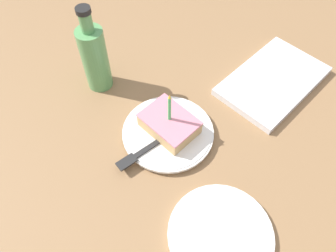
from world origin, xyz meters
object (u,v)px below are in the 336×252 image
Objects in this scene: marble_board at (273,81)px; cake_slice at (169,124)px; plate at (168,133)px; fork at (145,150)px; bottle at (95,57)px; side_plate at (220,235)px.

cake_slice is at bearing -14.89° from marble_board.
cake_slice is (-0.01, -0.00, 0.03)m from plate.
fork is (0.08, 0.00, -0.02)m from cake_slice.
side_plate is at bearing 79.89° from bottle.
side_plate is (0.09, 0.49, -0.09)m from bottle.
side_plate is (0.02, 0.24, -0.01)m from fork.
bottle is 1.12× the size of side_plate.
plate is at bearing -14.18° from marble_board.
bottle reaches higher than marble_board.
bottle reaches higher than cake_slice.
plate is 0.26m from bottle.
cake_slice is at bearing -112.87° from side_plate.
bottle is at bearing -87.89° from plate.
bottle is (0.01, -0.25, 0.09)m from plate.
cake_slice is at bearing -161.12° from plate.
bottle is at bearing -86.26° from cake_slice.
marble_board is at bearing 165.82° from plate.
bottle reaches higher than side_plate.
fork is at bearing 75.09° from bottle.
bottle reaches higher than fork.
plate reaches higher than side_plate.
fork is (0.08, 0.00, 0.01)m from plate.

